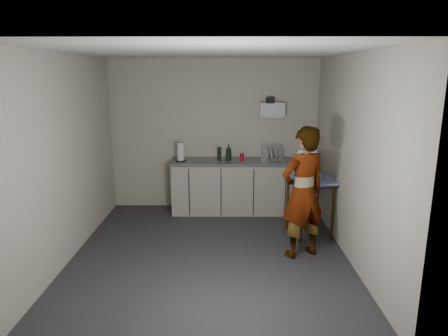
{
  "coord_description": "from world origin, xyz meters",
  "views": [
    {
      "loc": [
        0.22,
        -4.93,
        2.35
      ],
      "look_at": [
        0.19,
        0.45,
        1.07
      ],
      "focal_mm": 32.0,
      "sensor_mm": 36.0,
      "label": 1
    }
  ],
  "objects_px": {
    "paper_towel": "(181,152)",
    "bakery_box": "(308,173)",
    "side_table": "(311,186)",
    "standing_man": "(303,193)",
    "kitchen_counter": "(237,188)",
    "soda_can": "(242,157)",
    "dark_bottle": "(219,154)",
    "dish_rack": "(272,157)",
    "soap_bottle": "(229,153)"
  },
  "relations": [
    {
      "from": "paper_towel",
      "to": "bakery_box",
      "type": "xyz_separation_m",
      "value": [
        1.95,
        -0.96,
        -0.11
      ]
    },
    {
      "from": "side_table",
      "to": "standing_man",
      "type": "distance_m",
      "value": 0.75
    },
    {
      "from": "kitchen_counter",
      "to": "standing_man",
      "type": "xyz_separation_m",
      "value": [
        0.8,
        -1.73,
        0.43
      ]
    },
    {
      "from": "soda_can",
      "to": "dark_bottle",
      "type": "relative_size",
      "value": 0.53
    },
    {
      "from": "paper_towel",
      "to": "bakery_box",
      "type": "distance_m",
      "value": 2.18
    },
    {
      "from": "soda_can",
      "to": "dish_rack",
      "type": "distance_m",
      "value": 0.51
    },
    {
      "from": "dish_rack",
      "to": "side_table",
      "type": "bearing_deg",
      "value": -66.44
    },
    {
      "from": "kitchen_counter",
      "to": "soap_bottle",
      "type": "xyz_separation_m",
      "value": [
        -0.15,
        -0.01,
        0.62
      ]
    },
    {
      "from": "standing_man",
      "to": "bakery_box",
      "type": "height_order",
      "value": "standing_man"
    },
    {
      "from": "standing_man",
      "to": "bakery_box",
      "type": "bearing_deg",
      "value": -131.06
    },
    {
      "from": "soda_can",
      "to": "dark_bottle",
      "type": "height_order",
      "value": "dark_bottle"
    },
    {
      "from": "standing_man",
      "to": "bakery_box",
      "type": "distance_m",
      "value": 0.74
    },
    {
      "from": "side_table",
      "to": "dish_rack",
      "type": "height_order",
      "value": "dish_rack"
    },
    {
      "from": "dark_bottle",
      "to": "soap_bottle",
      "type": "bearing_deg",
      "value": -4.1
    },
    {
      "from": "soap_bottle",
      "to": "bakery_box",
      "type": "xyz_separation_m",
      "value": [
        1.15,
        -1.01,
        -0.1
      ]
    },
    {
      "from": "side_table",
      "to": "soap_bottle",
      "type": "relative_size",
      "value": 3.16
    },
    {
      "from": "dark_bottle",
      "to": "kitchen_counter",
      "type": "bearing_deg",
      "value": -0.08
    },
    {
      "from": "dark_bottle",
      "to": "bakery_box",
      "type": "xyz_separation_m",
      "value": [
        1.31,
        -1.02,
        -0.07
      ]
    },
    {
      "from": "dish_rack",
      "to": "standing_man",
      "type": "bearing_deg",
      "value": -83.06
    },
    {
      "from": "soda_can",
      "to": "bakery_box",
      "type": "bearing_deg",
      "value": -48.04
    },
    {
      "from": "bakery_box",
      "to": "kitchen_counter",
      "type": "bearing_deg",
      "value": 133.04
    },
    {
      "from": "side_table",
      "to": "soda_can",
      "type": "relative_size",
      "value": 7.2
    },
    {
      "from": "side_table",
      "to": "dark_bottle",
      "type": "distance_m",
      "value": 1.72
    },
    {
      "from": "bakery_box",
      "to": "standing_man",
      "type": "bearing_deg",
      "value": -107.48
    },
    {
      "from": "standing_man",
      "to": "paper_towel",
      "type": "distance_m",
      "value": 2.43
    },
    {
      "from": "side_table",
      "to": "paper_towel",
      "type": "relative_size",
      "value": 2.7
    },
    {
      "from": "kitchen_counter",
      "to": "dish_rack",
      "type": "relative_size",
      "value": 5.94
    },
    {
      "from": "paper_towel",
      "to": "dark_bottle",
      "type": "bearing_deg",
      "value": 5.44
    },
    {
      "from": "kitchen_counter",
      "to": "side_table",
      "type": "bearing_deg",
      "value": -44.7
    },
    {
      "from": "standing_man",
      "to": "bakery_box",
      "type": "xyz_separation_m",
      "value": [
        0.2,
        0.71,
        0.09
      ]
    },
    {
      "from": "soap_bottle",
      "to": "dish_rack",
      "type": "xyz_separation_m",
      "value": [
        0.73,
        0.03,
        -0.08
      ]
    },
    {
      "from": "kitchen_counter",
      "to": "soda_can",
      "type": "bearing_deg",
      "value": 2.18
    },
    {
      "from": "soda_can",
      "to": "dark_bottle",
      "type": "bearing_deg",
      "value": -179.6
    },
    {
      "from": "soap_bottle",
      "to": "standing_man",
      "type": "bearing_deg",
      "value": -61.18
    },
    {
      "from": "dark_bottle",
      "to": "paper_towel",
      "type": "bearing_deg",
      "value": -174.56
    },
    {
      "from": "dark_bottle",
      "to": "bakery_box",
      "type": "height_order",
      "value": "bakery_box"
    },
    {
      "from": "soap_bottle",
      "to": "bakery_box",
      "type": "bearing_deg",
      "value": -41.37
    },
    {
      "from": "side_table",
      "to": "bakery_box",
      "type": "height_order",
      "value": "bakery_box"
    },
    {
      "from": "dish_rack",
      "to": "soap_bottle",
      "type": "bearing_deg",
      "value": -177.93
    },
    {
      "from": "kitchen_counter",
      "to": "standing_man",
      "type": "relative_size",
      "value": 1.3
    },
    {
      "from": "dark_bottle",
      "to": "soda_can",
      "type": "bearing_deg",
      "value": 0.4
    },
    {
      "from": "dish_rack",
      "to": "paper_towel",
      "type": "bearing_deg",
      "value": -177.14
    },
    {
      "from": "kitchen_counter",
      "to": "soda_can",
      "type": "relative_size",
      "value": 18.72
    },
    {
      "from": "kitchen_counter",
      "to": "soda_can",
      "type": "xyz_separation_m",
      "value": [
        0.08,
        0.0,
        0.54
      ]
    },
    {
      "from": "side_table",
      "to": "standing_man",
      "type": "height_order",
      "value": "standing_man"
    },
    {
      "from": "side_table",
      "to": "paper_towel",
      "type": "distance_m",
      "value": 2.24
    },
    {
      "from": "dark_bottle",
      "to": "bakery_box",
      "type": "relative_size",
      "value": 0.57
    },
    {
      "from": "dark_bottle",
      "to": "bakery_box",
      "type": "bearing_deg",
      "value": -38.09
    },
    {
      "from": "kitchen_counter",
      "to": "paper_towel",
      "type": "bearing_deg",
      "value": -176.32
    },
    {
      "from": "soap_bottle",
      "to": "paper_towel",
      "type": "xyz_separation_m",
      "value": [
        -0.8,
        -0.05,
        0.01
      ]
    }
  ]
}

